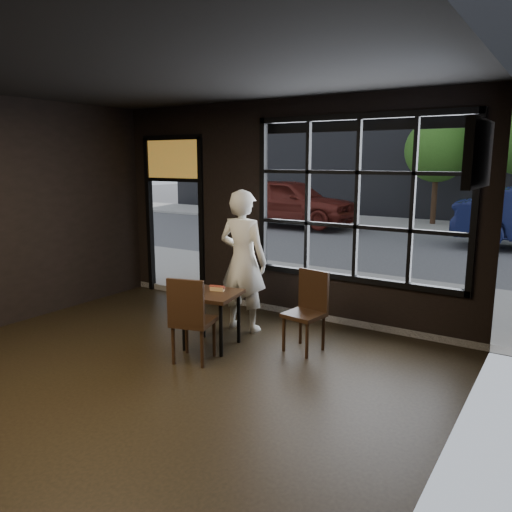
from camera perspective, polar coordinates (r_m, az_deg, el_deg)
The scene contains 16 objects.
floor at distance 5.30m, azimuth -17.42°, elevation -15.88°, with size 6.00×7.00×0.02m, color black.
ceiling at distance 4.83m, azimuth -19.74°, elevation 20.76°, with size 6.00×7.00×0.02m, color black.
wall_right at distance 3.13m, azimuth 18.63°, elevation -3.23°, with size 0.04×7.00×3.20m, color black.
window_frame at distance 6.95m, azimuth 11.48°, elevation 6.31°, with size 3.06×0.12×2.28m, color black.
stained_transom at distance 8.69m, azimuth -9.45°, elevation 10.89°, with size 1.20×0.06×0.70m, color orange.
street_asphalt at distance 27.32m, azimuth 24.86°, elevation 4.99°, with size 60.00×41.00×0.04m, color #545456.
building_across at distance 26.73m, azimuth 25.91°, elevation 21.05°, with size 28.00×12.00×15.00m, color #5B5956.
cafe_table at distance 6.36m, azimuth -5.08°, elevation -7.24°, with size 0.66×0.66×0.71m, color black.
chair_near at distance 5.91m, azimuth -7.15°, elevation -7.10°, with size 0.45×0.45×1.03m, color black.
chair_window at distance 6.18m, azimuth 5.51°, elevation -6.40°, with size 0.43×0.43×1.00m, color black.
man at distance 6.83m, azimuth -1.49°, elevation -0.56°, with size 0.71×0.47×1.95m, color silver.
hotdog at distance 6.33m, azimuth -4.45°, elevation -3.72°, with size 0.20×0.08×0.06m, color tan, non-canonical shape.
cup at distance 6.35m, azimuth -7.24°, elevation -3.56°, with size 0.12×0.12×0.10m, color silver.
tv at distance 5.00m, azimuth 24.12°, elevation 10.62°, with size 0.12×1.04×0.61m, color black.
maroon_car at distance 17.52m, azimuth 3.78°, elevation 6.25°, with size 1.91×4.74×1.61m, color #5C1C15.
tree_left at distance 18.71m, azimuth 20.01°, elevation 11.26°, with size 2.20×2.20×3.76m.
Camera 1 is at (3.71, -2.96, 2.34)m, focal length 35.00 mm.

